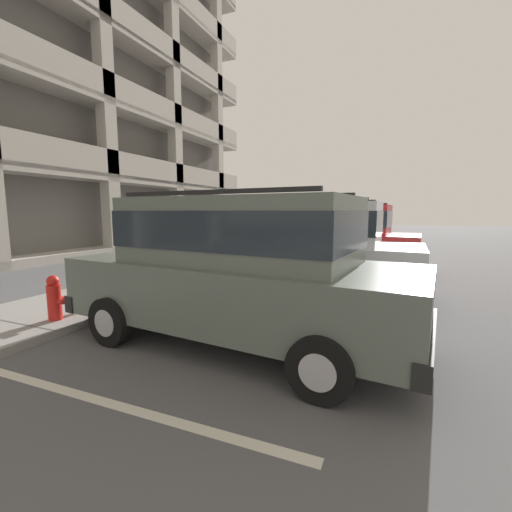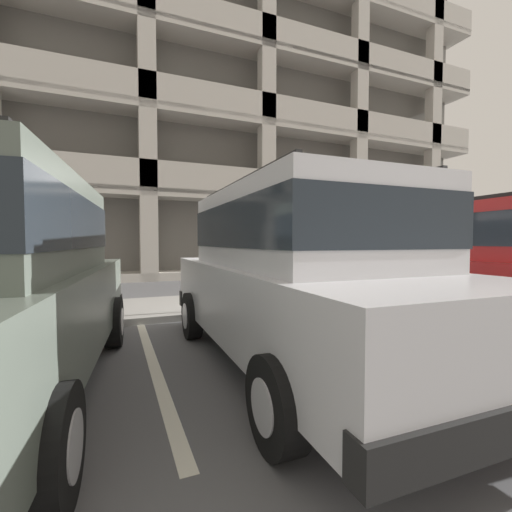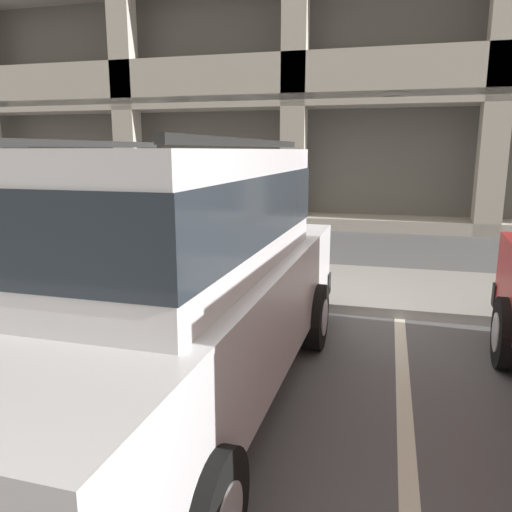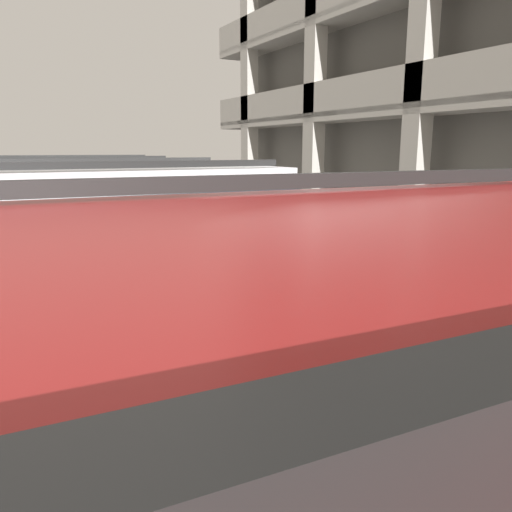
# 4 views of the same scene
# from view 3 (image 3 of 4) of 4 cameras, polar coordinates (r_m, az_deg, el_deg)

# --- Properties ---
(ground_plane) EXTENTS (80.00, 80.00, 0.10)m
(ground_plane) POSITION_cam_3_polar(r_m,az_deg,el_deg) (6.18, 0.52, -6.99)
(ground_plane) COLOR #565659
(sidewalk) EXTENTS (40.00, 2.20, 0.12)m
(sidewalk) POSITION_cam_3_polar(r_m,az_deg,el_deg) (7.36, 3.03, -2.98)
(sidewalk) COLOR gray
(sidewalk) RESTS_ON ground_plane
(parking_stall_lines) EXTENTS (13.32, 4.80, 0.01)m
(parking_stall_lines) POSITION_cam_3_polar(r_m,az_deg,el_deg) (4.70, 16.43, -13.16)
(parking_stall_lines) COLOR silver
(parking_stall_lines) RESTS_ON ground_plane
(silver_suv) EXTENTS (2.09, 4.82, 2.03)m
(silver_suv) POSITION_cam_3_polar(r_m,az_deg,el_deg) (3.75, -10.61, -1.69)
(silver_suv) COLOR silver
(silver_suv) RESTS_ON ground_plane
(parking_meter_near) EXTENTS (0.35, 0.12, 1.49)m
(parking_meter_near) POSITION_cam_3_polar(r_m,az_deg,el_deg) (6.21, 2.16, 5.20)
(parking_meter_near) COLOR #47474C
(parking_meter_near) RESTS_ON sidewalk
(fire_hydrant) EXTENTS (0.30, 0.30, 0.70)m
(fire_hydrant) POSITION_cam_3_polar(r_m,az_deg,el_deg) (8.24, -23.63, 0.52)
(fire_hydrant) COLOR red
(fire_hydrant) RESTS_ON sidewalk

